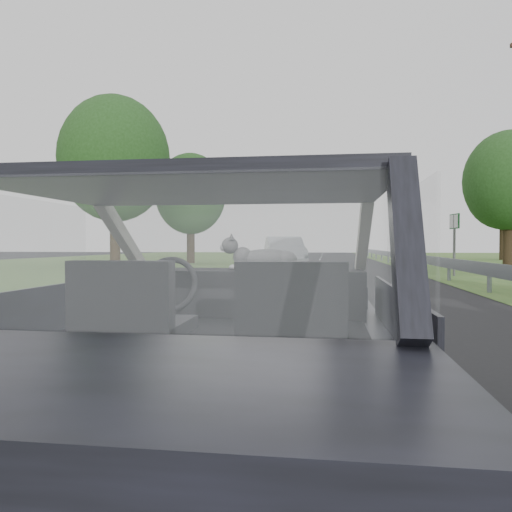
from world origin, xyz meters
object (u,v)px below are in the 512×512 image
(subject_car, at_px, (222,326))
(other_car, at_px, (284,253))
(highway_sign, at_px, (454,245))
(cat, at_px, (266,258))

(subject_car, bearing_deg, other_car, 93.97)
(other_car, xyz_separation_m, highway_sign, (6.62, -4.56, 0.37))
(highway_sign, bearing_deg, other_car, 139.05)
(cat, bearing_deg, highway_sign, 62.87)
(subject_car, xyz_separation_m, cat, (0.16, 0.63, 0.35))
(subject_car, distance_m, cat, 0.74)
(subject_car, height_order, other_car, other_car)
(subject_car, relative_size, highway_sign, 1.75)
(subject_car, height_order, highway_sign, highway_sign)
(subject_car, xyz_separation_m, highway_sign, (5.16, 16.46, 0.42))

